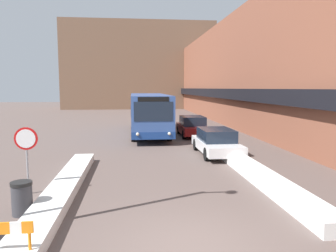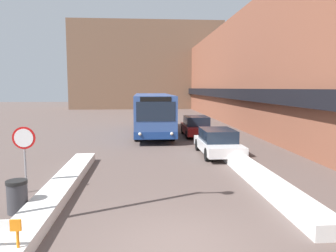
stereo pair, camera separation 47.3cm
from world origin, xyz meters
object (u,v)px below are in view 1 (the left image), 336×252
city_bus (149,112)px  trash_bin (22,198)px  construction_barricade (5,236)px  parked_car_middle (193,126)px  stop_sign (26,146)px  parked_car_front (216,142)px

city_bus → trash_bin: size_ratio=12.07×
trash_bin → construction_barricade: 2.91m
city_bus → construction_barricade: size_ratio=10.42×
parked_car_middle → stop_sign: stop_sign is taller
parked_car_front → construction_barricade: bearing=-123.7°
parked_car_front → parked_car_middle: (0.00, 6.96, 0.02)m
parked_car_middle → parked_car_front: bearing=-90.0°
city_bus → construction_barricade: 19.25m
parked_car_middle → construction_barricade: size_ratio=3.85×
trash_bin → construction_barricade: trash_bin is taller
trash_bin → city_bus: bearing=74.7°
parked_car_middle → stop_sign: (-7.97, -12.69, 0.92)m
parked_car_front → stop_sign: stop_sign is taller
city_bus → parked_car_middle: bearing=-24.3°
city_bus → parked_car_middle: city_bus is taller
trash_bin → construction_barricade: (0.59, -2.84, 0.19)m
stop_sign → trash_bin: stop_sign is taller
construction_barricade → trash_bin: bearing=101.7°
construction_barricade → parked_car_middle: bearing=68.2°
city_bus → stop_sign: bearing=-108.7°
stop_sign → trash_bin: size_ratio=2.39×
parked_car_front → city_bus: bearing=110.8°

